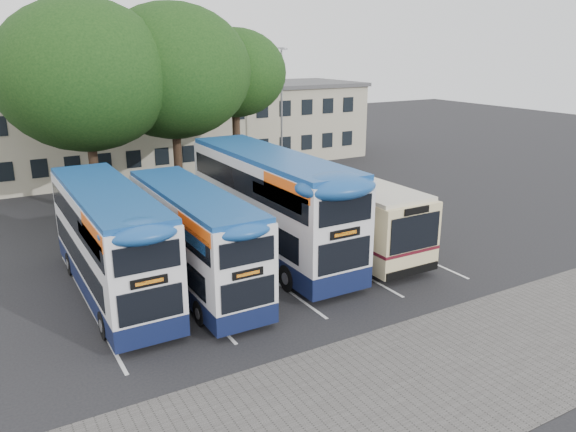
% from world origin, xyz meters
% --- Properties ---
extents(ground, '(120.00, 120.00, 0.00)m').
position_xyz_m(ground, '(0.00, 0.00, 0.00)').
color(ground, black).
rests_on(ground, ground).
extents(paving_strip, '(40.00, 6.00, 0.01)m').
position_xyz_m(paving_strip, '(-2.00, -5.00, 0.01)').
color(paving_strip, '#595654').
rests_on(paving_strip, ground).
extents(bay_lines, '(14.12, 11.00, 0.01)m').
position_xyz_m(bay_lines, '(-3.75, 5.00, 0.01)').
color(bay_lines, silver).
rests_on(bay_lines, ground).
extents(depot_building, '(32.40, 8.40, 6.20)m').
position_xyz_m(depot_building, '(0.00, 26.99, 3.15)').
color(depot_building, '#A6A186').
rests_on(depot_building, ground).
extents(lamp_post, '(0.25, 1.05, 9.06)m').
position_xyz_m(lamp_post, '(6.00, 19.97, 5.08)').
color(lamp_post, gray).
rests_on(lamp_post, ground).
extents(tree_left, '(9.34, 9.34, 11.65)m').
position_xyz_m(tree_left, '(-7.90, 16.43, 7.67)').
color(tree_left, black).
rests_on(tree_left, ground).
extents(tree_mid, '(9.08, 9.08, 11.61)m').
position_xyz_m(tree_mid, '(-2.88, 17.03, 7.74)').
color(tree_mid, black).
rests_on(tree_mid, ground).
extents(tree_right, '(6.49, 6.49, 10.29)m').
position_xyz_m(tree_right, '(1.50, 18.03, 7.50)').
color(tree_right, black).
rests_on(tree_right, ground).
extents(bus_dd_left, '(2.44, 10.05, 4.19)m').
position_xyz_m(bus_dd_left, '(-9.68, 5.35, 2.31)').
color(bus_dd_left, '#10193D').
rests_on(bus_dd_left, ground).
extents(bus_dd_mid, '(2.29, 9.47, 3.94)m').
position_xyz_m(bus_dd_mid, '(-6.70, 4.45, 2.17)').
color(bus_dd_mid, '#10193D').
rests_on(bus_dd_mid, ground).
extents(bus_dd_right, '(2.75, 11.32, 4.72)m').
position_xyz_m(bus_dd_right, '(-2.51, 5.99, 2.60)').
color(bus_dd_right, '#10193D').
rests_on(bus_dd_right, ground).
extents(bus_single, '(2.87, 11.26, 3.36)m').
position_xyz_m(bus_single, '(0.97, 6.12, 1.90)').
color(bus_single, beige).
rests_on(bus_single, ground).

